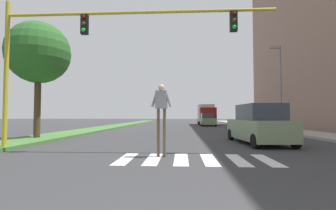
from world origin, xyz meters
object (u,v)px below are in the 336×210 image
(suv_crossing, at_px, (259,125))
(sedan_midblock, at_px, (207,120))
(truck_box_delivery, at_px, (206,114))
(tree_mid, at_px, (39,53))
(traffic_light_gantry, at_px, (87,41))
(street_lamp_right, at_px, (280,80))
(pedestrian_performer, at_px, (161,108))

(suv_crossing, xyz_separation_m, sedan_midblock, (-0.38, 20.66, -0.14))
(truck_box_delivery, bearing_deg, tree_mid, -116.60)
(traffic_light_gantry, relative_size, truck_box_delivery, 1.77)
(suv_crossing, height_order, truck_box_delivery, truck_box_delivery)
(traffic_light_gantry, distance_m, truck_box_delivery, 29.44)
(suv_crossing, bearing_deg, street_lamp_right, 63.30)
(suv_crossing, height_order, sedan_midblock, suv_crossing)
(traffic_light_gantry, bearing_deg, pedestrian_performer, -20.34)
(tree_mid, relative_size, pedestrian_performer, 2.70)
(sedan_midblock, bearing_deg, suv_crossing, -88.93)
(suv_crossing, distance_m, sedan_midblock, 20.66)
(tree_mid, relative_size, traffic_light_gantry, 0.61)
(truck_box_delivery, bearing_deg, sedan_midblock, -93.95)
(suv_crossing, xyz_separation_m, truck_box_delivery, (-0.06, 25.39, 0.70))
(street_lamp_right, bearing_deg, sedan_midblock, 116.30)
(tree_mid, xyz_separation_m, suv_crossing, (12.18, -1.18, -4.12))
(street_lamp_right, distance_m, suv_crossing, 11.62)
(traffic_light_gantry, relative_size, sedan_midblock, 2.61)
(traffic_light_gantry, bearing_deg, tree_mid, 137.85)
(pedestrian_performer, xyz_separation_m, suv_crossing, (4.55, 4.06, -0.73))
(street_lamp_right, relative_size, pedestrian_performer, 3.01)
(pedestrian_performer, xyz_separation_m, sedan_midblock, (4.16, 24.72, -0.87))
(traffic_light_gantry, xyz_separation_m, pedestrian_performer, (3.13, -1.16, -2.77))
(sedan_midblock, bearing_deg, traffic_light_gantry, -107.21)
(tree_mid, xyz_separation_m, traffic_light_gantry, (4.50, -4.08, -0.61))
(pedestrian_performer, bearing_deg, tree_mid, 145.55)
(tree_mid, distance_m, traffic_light_gantry, 6.11)
(tree_mid, bearing_deg, traffic_light_gantry, -42.15)
(pedestrian_performer, distance_m, truck_box_delivery, 29.79)
(street_lamp_right, bearing_deg, suv_crossing, -116.70)
(tree_mid, distance_m, street_lamp_right, 19.21)
(tree_mid, distance_m, pedestrian_performer, 9.86)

